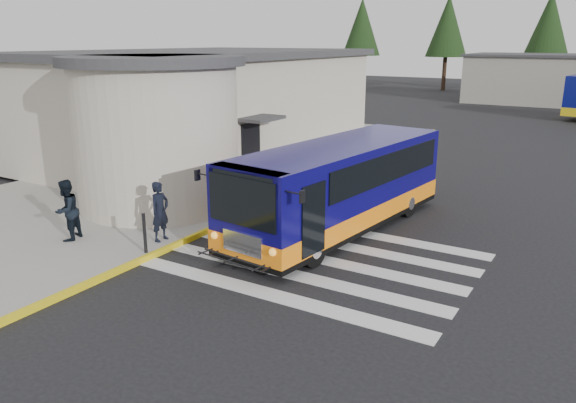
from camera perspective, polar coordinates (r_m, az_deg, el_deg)
The scene contains 9 objects.
ground at distance 15.06m, azimuth 5.72°, elevation -5.12°, with size 140.00×140.00×0.00m, color black.
sidewalk at distance 23.06m, azimuth -10.33°, elevation 2.44°, with size 10.00×34.00×0.15m, color gray.
curb_strip at distance 20.21m, azimuth 0.29°, elevation 0.77°, with size 0.12×34.00×0.16m, color gold.
station_building at distance 25.99m, azimuth -9.44°, elevation 9.59°, with size 12.70×18.70×4.80m.
crosswalk at distance 14.60m, azimuth 2.58°, elevation -5.72°, with size 8.00×5.35×0.01m.
transit_bus at distance 16.42m, azimuth 5.18°, elevation 1.19°, with size 3.77×9.27×2.56m.
pedestrian_a at distance 15.53m, azimuth -12.87°, elevation -0.99°, with size 0.60×0.39×1.65m, color black.
pedestrian_b at distance 16.33m, azimuth -21.57°, elevation -0.83°, with size 0.82×0.64×1.68m, color black.
bollard at distance 14.82m, azimuth -14.36°, elevation -3.12°, with size 0.09×0.09×1.06m, color black.
Camera 1 is at (5.95, -12.72, 5.45)m, focal length 35.00 mm.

